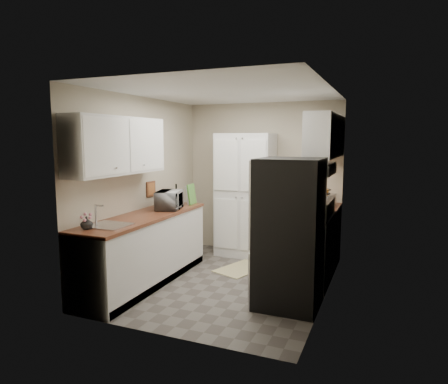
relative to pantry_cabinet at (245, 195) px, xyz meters
The scene contains 16 objects.
ground 1.66m from the pantry_cabinet, 81.35° to the right, with size 3.20×3.20×0.00m, color #56514C.
room_shell 1.48m from the pantry_cabinet, 82.18° to the right, with size 2.64×3.24×2.52m.
pantry_cabinet is the anchor object (origin of this frame).
base_cabinet_left 2.00m from the pantry_cabinet, 114.36° to the right, with size 0.60×2.30×0.88m, color silver.
countertop_left 1.92m from the pantry_cabinet, 114.36° to the right, with size 0.63×2.33×0.04m, color brown.
base_cabinet_right 1.32m from the pantry_cabinet, ahead, with size 0.60×0.80×0.88m, color silver.
countertop_right 1.20m from the pantry_cabinet, ahead, with size 0.63×0.83×0.04m, color brown.
electric_range 1.58m from the pantry_cabinet, 38.22° to the right, with size 0.71×0.78×1.13m.
refrigerator 2.07m from the pantry_cabinet, 56.54° to the right, with size 0.70×0.72×1.70m, color #B7B7BC.
microwave 1.42m from the pantry_cabinet, 120.07° to the right, with size 0.47×0.32×0.26m, color #ACACB0.
wine_bottle 1.15m from the pantry_cabinet, 137.14° to the right, with size 0.07×0.07×0.28m, color black.
flower_vase 2.84m from the pantry_cabinet, 108.71° to the right, with size 0.14×0.14×0.14m, color white.
cutting_board 0.95m from the pantry_cabinet, 130.04° to the right, with size 0.02×0.25×0.31m, color #4E9037.
toaster_oven 1.30m from the pantry_cabinet, ahead, with size 0.26×0.33×0.19m, color #BAB8BE.
fruit_basket 1.28m from the pantry_cabinet, ahead, with size 0.24×0.24×0.10m, color orange, non-canonical shape.
kitchen_mat 1.25m from the pantry_cabinet, 74.40° to the right, with size 0.49×0.78×0.01m, color #CABF85.
Camera 1 is at (1.94, -4.78, 1.91)m, focal length 32.00 mm.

